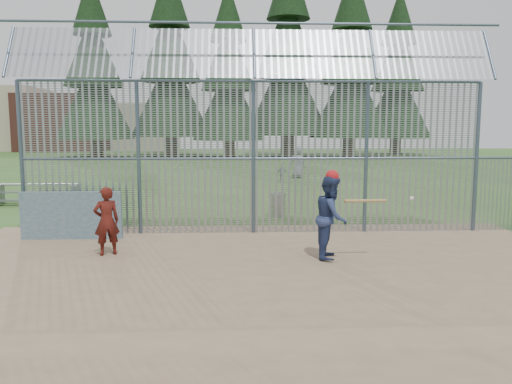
{
  "coord_description": "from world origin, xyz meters",
  "views": [
    {
      "loc": [
        -0.51,
        -9.62,
        2.78
      ],
      "look_at": [
        0.0,
        2.0,
        1.3
      ],
      "focal_mm": 35.0,
      "sensor_mm": 36.0,
      "label": 1
    }
  ],
  "objects_px": {
    "batter": "(331,217)",
    "onlooker": "(107,221)",
    "bleacher": "(37,193)",
    "trash_can": "(278,205)",
    "dugout_wall": "(71,215)"
  },
  "relations": [
    {
      "from": "batter",
      "to": "onlooker",
      "type": "height_order",
      "value": "batter"
    },
    {
      "from": "onlooker",
      "to": "bleacher",
      "type": "relative_size",
      "value": 0.5
    },
    {
      "from": "batter",
      "to": "trash_can",
      "type": "xyz_separation_m",
      "value": [
        -0.7,
        5.19,
        -0.53
      ]
    },
    {
      "from": "onlooker",
      "to": "bleacher",
      "type": "bearing_deg",
      "value": -83.98
    },
    {
      "from": "trash_can",
      "to": "onlooker",
      "type": "bearing_deg",
      "value": -131.39
    },
    {
      "from": "onlooker",
      "to": "trash_can",
      "type": "relative_size",
      "value": 1.84
    },
    {
      "from": "batter",
      "to": "trash_can",
      "type": "relative_size",
      "value": 2.16
    },
    {
      "from": "dugout_wall",
      "to": "batter",
      "type": "bearing_deg",
      "value": -19.03
    },
    {
      "from": "trash_can",
      "to": "bleacher",
      "type": "distance_m",
      "value": 9.19
    },
    {
      "from": "batter",
      "to": "onlooker",
      "type": "xyz_separation_m",
      "value": [
        -4.86,
        0.47,
        -0.13
      ]
    },
    {
      "from": "dugout_wall",
      "to": "onlooker",
      "type": "distance_m",
      "value": 2.11
    },
    {
      "from": "dugout_wall",
      "to": "trash_can",
      "type": "height_order",
      "value": "dugout_wall"
    },
    {
      "from": "trash_can",
      "to": "bleacher",
      "type": "height_order",
      "value": "trash_can"
    },
    {
      "from": "dugout_wall",
      "to": "bleacher",
      "type": "bearing_deg",
      "value": 117.71
    },
    {
      "from": "onlooker",
      "to": "trash_can",
      "type": "bearing_deg",
      "value": -155.47
    }
  ]
}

